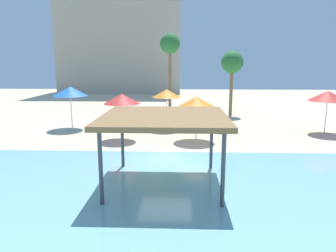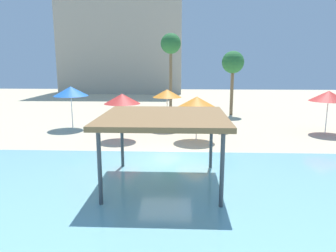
{
  "view_description": "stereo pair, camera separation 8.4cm",
  "coord_description": "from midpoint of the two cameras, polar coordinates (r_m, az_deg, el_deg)",
  "views": [
    {
      "loc": [
        0.66,
        -14.45,
        4.62
      ],
      "look_at": [
        0.02,
        2.0,
        1.3
      ],
      "focal_mm": 34.22,
      "sensor_mm": 36.0,
      "label": 1
    },
    {
      "loc": [
        0.74,
        -14.45,
        4.62
      ],
      "look_at": [
        0.02,
        2.0,
        1.3
      ],
      "focal_mm": 34.22,
      "sensor_mm": 36.0,
      "label": 2
    }
  ],
  "objects": [
    {
      "name": "lounge_chair_3",
      "position": [
        22.02,
        9.88,
        -0.01
      ],
      "size": [
        0.82,
        1.95,
        0.74
      ],
      "rotation": [
        0.0,
        0.0,
        -1.69
      ],
      "color": "white",
      "rests_on": "ground"
    },
    {
      "name": "ground_plane",
      "position": [
        15.19,
        -0.26,
        -6.31
      ],
      "size": [
        80.0,
        80.0,
        0.0
      ],
      "primitive_type": "plane",
      "color": "beige"
    },
    {
      "name": "beach_umbrella_blue_0",
      "position": [
        23.18,
        -16.84,
        5.94
      ],
      "size": [
        2.37,
        2.37,
        2.94
      ],
      "color": "silver",
      "rests_on": "ground"
    },
    {
      "name": "lagoon_water",
      "position": [
        10.31,
        -1.72,
        -15.1
      ],
      "size": [
        44.0,
        13.5,
        0.04
      ],
      "primitive_type": "cube",
      "color": "#7AB7C1",
      "rests_on": "ground"
    },
    {
      "name": "lounge_chair_2",
      "position": [
        22.82,
        -10.51,
        0.37
      ],
      "size": [
        1.11,
        1.99,
        0.74
      ],
      "rotation": [
        0.0,
        0.0,
        -1.86
      ],
      "color": "white",
      "rests_on": "ground"
    },
    {
      "name": "hotel_block_0",
      "position": [
        51.96,
        -7.88,
        17.37
      ],
      "size": [
        17.87,
        10.21,
        20.23
      ],
      "primitive_type": "cube",
      "color": "#B2A893",
      "rests_on": "ground"
    },
    {
      "name": "shade_pavilion",
      "position": [
        11.8,
        -0.56,
        1.23
      ],
      "size": [
        4.59,
        4.59,
        2.69
      ],
      "color": "#42474C",
      "rests_on": "ground"
    },
    {
      "name": "beach_umbrella_orange_5",
      "position": [
        18.81,
        5.28,
        4.26
      ],
      "size": [
        2.38,
        2.38,
        2.63
      ],
      "color": "silver",
      "rests_on": "ground"
    },
    {
      "name": "palm_tree_1",
      "position": [
        28.47,
        11.57,
        10.85
      ],
      "size": [
        1.9,
        1.9,
        5.52
      ],
      "color": "brown",
      "rests_on": "ground"
    },
    {
      "name": "palm_tree_0",
      "position": [
        30.85,
        0.57,
        14.09
      ],
      "size": [
        1.9,
        1.9,
        7.23
      ],
      "color": "brown",
      "rests_on": "ground"
    },
    {
      "name": "beach_umbrella_red_1",
      "position": [
        23.07,
        26.79,
        4.79
      ],
      "size": [
        2.41,
        2.41,
        2.79
      ],
      "color": "silver",
      "rests_on": "ground"
    },
    {
      "name": "beach_umbrella_orange_2",
      "position": [
        22.09,
        -0.05,
        5.83
      ],
      "size": [
        1.99,
        1.99,
        2.76
      ],
      "color": "silver",
      "rests_on": "ground"
    },
    {
      "name": "beach_umbrella_red_4",
      "position": [
        19.24,
        -8.05,
        4.82
      ],
      "size": [
        2.16,
        2.16,
        2.76
      ],
      "color": "silver",
      "rests_on": "ground"
    }
  ]
}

